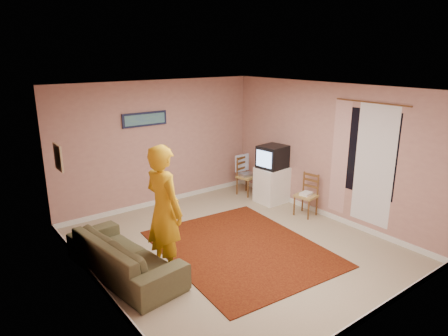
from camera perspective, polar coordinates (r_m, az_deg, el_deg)
ground at (r=6.81m, az=1.36°, el=-11.06°), size 5.00×5.00×0.00m
wall_back at (r=8.36m, az=-9.31°, el=3.40°), size 4.50×0.02×2.60m
wall_front at (r=4.75m, az=20.72°, el=-7.40°), size 4.50×0.02×2.60m
wall_left at (r=5.30m, az=-18.05°, el=-4.72°), size 0.02×5.00×2.60m
wall_right at (r=7.88m, az=14.36°, el=2.32°), size 0.02×5.00×2.60m
ceiling at (r=6.08m, az=1.53°, el=11.29°), size 4.50×5.00×0.02m
baseboard_back at (r=8.71m, az=-8.90°, el=-4.66°), size 4.50×0.02×0.10m
baseboard_front at (r=5.36m, az=19.23°, el=-19.75°), size 4.50×0.02×0.10m
baseboard_left at (r=5.85m, az=-16.86°, el=-16.24°), size 0.02×5.00×0.10m
baseboard_right at (r=8.25m, az=13.72°, el=-6.15°), size 0.02×5.00×0.10m
window at (r=7.33m, az=19.87°, el=2.05°), size 0.01×1.10×1.50m
curtain_sheer at (r=7.29m, az=20.64°, el=0.27°), size 0.01×0.75×2.10m
curtain_floral at (r=7.66m, az=16.20°, el=1.40°), size 0.01×0.35×2.10m
curtain_rod at (r=7.15m, az=20.34°, el=8.78°), size 0.02×1.40×0.02m
picture_back at (r=8.10m, az=-11.25°, el=6.85°), size 0.95×0.04×0.28m
picture_left at (r=6.71m, az=-22.57°, el=1.41°), size 0.04×0.38×0.42m
area_rug at (r=6.73m, az=2.35°, el=-11.37°), size 2.56×3.10×0.02m
tv_cabinet at (r=8.65m, az=6.83°, el=-2.38°), size 0.60×0.55×0.77m
crt_tv at (r=8.47m, az=6.94°, el=1.60°), size 0.61×0.56×0.48m
chair_a at (r=9.00m, az=3.35°, el=-0.56°), size 0.46×0.44×0.47m
dvd_player at (r=9.02m, az=3.34°, el=-0.91°), size 0.36×0.28×0.06m
blue_throw at (r=9.10m, az=2.59°, el=0.74°), size 0.37×0.05×0.38m
chair_b at (r=7.99m, az=11.68°, el=-3.21°), size 0.42×0.44×0.46m
game_console at (r=8.01m, az=11.66°, el=-3.60°), size 0.28×0.22×0.05m
sofa at (r=6.08m, az=-14.06°, el=-11.95°), size 1.07×2.14×0.60m
person at (r=5.74m, az=-8.55°, el=-6.04°), size 0.54×0.75×1.93m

